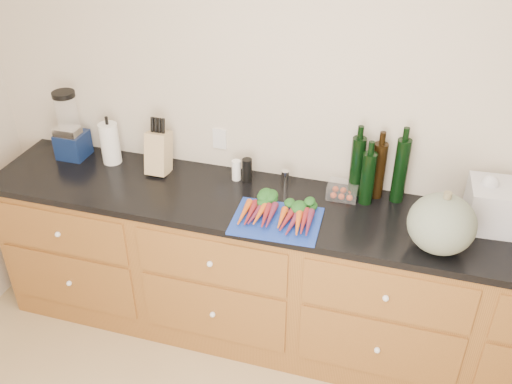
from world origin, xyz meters
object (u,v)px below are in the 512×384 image
(knife_block, at_px, (159,153))
(tomato_box, at_px, (343,191))
(carrots, at_px, (279,212))
(squash, at_px, (442,224))
(blender_appliance, at_px, (70,129))
(cutting_board, at_px, (277,221))
(paper_towel, at_px, (110,143))

(knife_block, distance_m, tomato_box, 1.06)
(knife_block, height_order, tomato_box, knife_block)
(carrots, xyz_separation_m, squash, (0.78, -0.03, 0.11))
(squash, height_order, blender_appliance, blender_appliance)
(blender_appliance, bearing_deg, cutting_board, -13.22)
(knife_block, bearing_deg, tomato_box, 1.62)
(cutting_board, distance_m, tomato_box, 0.43)
(blender_appliance, bearing_deg, tomato_box, 0.43)
(carrots, relative_size, tomato_box, 2.37)
(blender_appliance, height_order, knife_block, blender_appliance)
(blender_appliance, height_order, paper_towel, blender_appliance)
(carrots, distance_m, squash, 0.79)
(paper_towel, distance_m, knife_block, 0.32)
(blender_appliance, bearing_deg, carrots, -11.72)
(paper_towel, bearing_deg, blender_appliance, -179.50)
(cutting_board, height_order, knife_block, knife_block)
(squash, bearing_deg, tomato_box, 147.39)
(paper_towel, relative_size, knife_block, 1.02)
(tomato_box, bearing_deg, squash, -32.61)
(carrots, relative_size, paper_towel, 1.55)
(squash, bearing_deg, knife_block, 169.43)
(blender_appliance, xyz_separation_m, knife_block, (0.57, -0.02, -0.06))
(carrots, bearing_deg, tomato_box, 46.21)
(cutting_board, xyz_separation_m, tomato_box, (0.28, 0.33, 0.03))
(cutting_board, xyz_separation_m, carrots, (0.00, 0.04, 0.03))
(knife_block, relative_size, tomato_box, 1.50)
(squash, height_order, knife_block, squash)
(cutting_board, bearing_deg, tomato_box, 49.60)
(cutting_board, height_order, blender_appliance, blender_appliance)
(cutting_board, bearing_deg, paper_towel, 163.74)
(carrots, bearing_deg, blender_appliance, 168.28)
(paper_towel, distance_m, tomato_box, 1.38)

